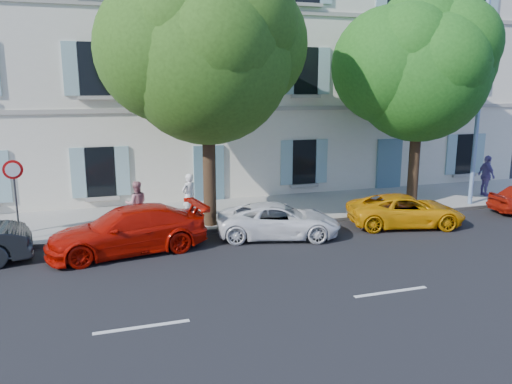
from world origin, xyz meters
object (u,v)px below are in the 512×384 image
object	(u,v)px
car_yellow_supercar	(406,211)
tree_right	(420,74)
tree_left	(207,59)
street_lamp	(484,82)
pedestrian_b	(137,204)
car_red_coupe	(128,230)
car_white_coupe	(279,220)
pedestrian_a	(189,196)
pedestrian_c	(486,176)
road_sign	(14,183)

from	to	relation	value
car_yellow_supercar	tree_right	world-z (taller)	tree_right
car_yellow_supercar	tree_left	xyz separation A→B (m)	(-6.78, 1.80, 5.26)
street_lamp	pedestrian_b	distance (m)	14.15
car_red_coupe	tree_right	xyz separation A→B (m)	(11.52, 2.18, 4.73)
car_white_coupe	tree_left	world-z (taller)	tree_left
pedestrian_b	tree_left	bearing A→B (deg)	163.11
car_white_coupe	tree_right	world-z (taller)	tree_right
car_white_coupe	tree_left	distance (m)	5.86
pedestrian_a	street_lamp	bearing A→B (deg)	141.90
car_red_coupe	pedestrian_c	size ratio (longest dim) A/B	2.64
tree_left	pedestrian_b	size ratio (longest dim) A/B	5.58
car_yellow_supercar	street_lamp	bearing A→B (deg)	-57.48
pedestrian_a	pedestrian_c	distance (m)	13.29
tree_left	road_sign	bearing A→B (deg)	179.57
tree_left	pedestrian_b	distance (m)	5.51
car_white_coupe	pedestrian_a	world-z (taller)	pedestrian_a
car_red_coupe	car_yellow_supercar	xyz separation A→B (m)	(9.72, -0.05, -0.12)
car_white_coupe	pedestrian_b	bearing A→B (deg)	77.54
car_yellow_supercar	street_lamp	distance (m)	6.38
road_sign	pedestrian_c	size ratio (longest dim) A/B	1.43
tree_left	street_lamp	xyz separation A→B (m)	(11.02, -0.33, -0.71)
road_sign	car_white_coupe	bearing A→B (deg)	-11.87
street_lamp	pedestrian_c	bearing A→B (deg)	35.91
tree_left	pedestrian_b	xyz separation A→B (m)	(-2.47, 0.66, -4.89)
car_red_coupe	pedestrian_a	distance (m)	3.74
car_yellow_supercar	tree_left	world-z (taller)	tree_left
car_yellow_supercar	tree_left	bearing A→B (deg)	88.63
tree_right	street_lamp	bearing A→B (deg)	-17.43
tree_left	tree_right	world-z (taller)	tree_left
car_red_coupe	pedestrian_b	world-z (taller)	pedestrian_b
tree_left	car_yellow_supercar	bearing A→B (deg)	-14.84
car_white_coupe	road_sign	bearing A→B (deg)	93.34
street_lamp	pedestrian_b	world-z (taller)	street_lamp
tree_right	pedestrian_b	distance (m)	11.93
road_sign	pedestrian_a	distance (m)	5.83
car_yellow_supercar	tree_left	size ratio (longest dim) A/B	0.47
tree_right	pedestrian_c	bearing A→B (deg)	6.66
road_sign	pedestrian_b	world-z (taller)	road_sign
tree_right	pedestrian_c	size ratio (longest dim) A/B	4.54
tree_right	road_sign	world-z (taller)	tree_right
car_yellow_supercar	pedestrian_c	xyz separation A→B (m)	(5.96, 2.71, 0.48)
tree_right	street_lamp	xyz separation A→B (m)	(2.43, -0.76, -0.30)
car_red_coupe	pedestrian_a	world-z (taller)	pedestrian_a
car_white_coupe	tree_left	bearing A→B (deg)	64.91
tree_left	pedestrian_c	world-z (taller)	tree_left
road_sign	tree_right	bearing A→B (deg)	1.49
car_red_coupe	road_sign	bearing A→B (deg)	-127.65
car_red_coupe	road_sign	world-z (taller)	road_sign
car_red_coupe	tree_left	xyz separation A→B (m)	(2.94, 1.75, 5.13)
car_white_coupe	road_sign	size ratio (longest dim) A/B	1.59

